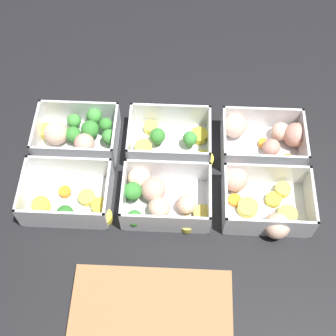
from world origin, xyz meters
TOP-DOWN VIEW (x-y plane):
  - ground_plane at (0.00, 0.00)m, footprint 4.00×4.00m
  - container_near_left at (-0.20, -0.08)m, footprint 0.19×0.13m
  - container_near_center at (-0.00, -0.07)m, footprint 0.18×0.13m
  - container_near_right at (0.19, -0.07)m, footprint 0.18×0.12m
  - container_far_left at (-0.18, 0.07)m, footprint 0.17×0.16m
  - container_far_center at (0.01, 0.07)m, footprint 0.18×0.13m
  - container_far_right at (0.19, 0.08)m, footprint 0.18×0.13m
  - cutting_board at (0.02, 0.30)m, footprint 0.28×0.18m

SIDE VIEW (x-z plane):
  - ground_plane at x=0.00m, z-range 0.00..0.00m
  - cutting_board at x=0.02m, z-range 0.00..0.02m
  - container_far_right at x=0.19m, z-range -0.01..0.05m
  - container_near_center at x=0.00m, z-range -0.01..0.05m
  - container_far_left at x=-0.18m, z-range -0.01..0.06m
  - container_far_center at x=0.01m, z-range -0.01..0.06m
  - container_near_left at x=-0.20m, z-range -0.01..0.06m
  - container_near_right at x=0.19m, z-range -0.01..0.06m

